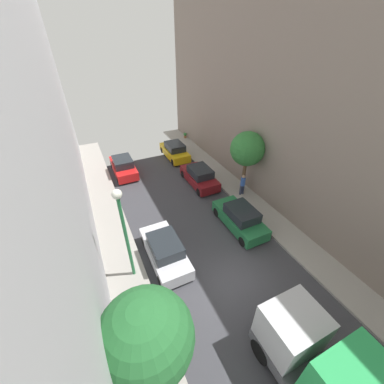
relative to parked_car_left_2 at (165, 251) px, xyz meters
The scene contains 13 objects.
ground 4.09m from the parked_car_left_2, 47.93° to the right, with size 32.00×32.00×0.00m, color #38383D.
sidewalk_left 3.83m from the parked_car_left_2, 127.56° to the right, with size 2.00×44.00×0.15m, color gray.
sidewalk_right 8.29m from the parked_car_left_2, 21.23° to the right, with size 2.00×44.00×0.15m, color gray.
parked_car_left_2 is the anchor object (origin of this frame).
parked_car_left_3 10.86m from the parked_car_left_2, 90.00° to the left, with size 1.78×4.20×1.57m.
parked_car_right_0 5.42m from the parked_car_left_2, ahead, with size 1.78×4.20×1.57m.
parked_car_right_1 8.34m from the parked_car_left_2, 49.66° to the left, with size 1.78×4.20×1.57m.
parked_car_right_2 13.08m from the parked_car_left_2, 65.63° to the left, with size 1.78×4.20×1.57m.
pedestrian 8.35m from the parked_car_left_2, 24.01° to the left, with size 0.40×0.36×1.72m.
street_tree_0 6.88m from the parked_car_left_2, 112.99° to the right, with size 2.71×2.71×5.28m.
street_tree_1 9.28m from the parked_car_left_2, 25.54° to the left, with size 2.51×2.51×4.90m.
potted_plant_0 18.01m from the parked_car_left_2, 62.33° to the left, with size 0.38×0.38×0.63m.
lamp_post 3.56m from the parked_car_left_2, behind, with size 0.44×0.44×5.41m.
Camera 1 is at (-5.24, -5.87, 11.00)m, focal length 22.27 mm.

